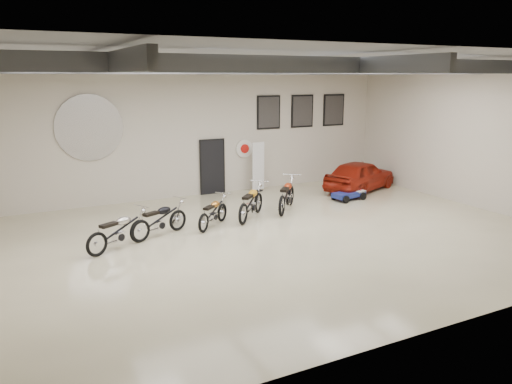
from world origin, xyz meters
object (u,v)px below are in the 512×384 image
motorcycle_yellow (251,202)px  motorcycle_silver (118,230)px  motorcycle_black (160,219)px  motorcycle_gold (213,212)px  banner_stand (258,167)px  go_kart (351,192)px  motorcycle_red (287,194)px  vintage_car (360,175)px

motorcycle_yellow → motorcycle_silver: bearing=148.8°
motorcycle_black → motorcycle_gold: size_ratio=1.09×
banner_stand → motorcycle_black: 6.48m
banner_stand → motorcycle_gold: (-3.46, -3.69, -0.50)m
go_kart → motorcycle_silver: bearing=-177.8°
banner_stand → go_kart: (2.49, -2.83, -0.69)m
motorcycle_black → go_kart: size_ratio=1.24×
motorcycle_yellow → motorcycle_red: 1.57m
motorcycle_black → motorcycle_red: bearing=-14.2°
motorcycle_black → motorcycle_yellow: (3.18, 0.46, 0.04)m
banner_stand → vintage_car: 4.12m
motorcycle_black → motorcycle_red: (4.71, 0.80, 0.05)m
motorcycle_silver → motorcycle_red: size_ratio=0.93×
motorcycle_silver → motorcycle_gold: motorcycle_silver is taller
motorcycle_silver → motorcycle_yellow: motorcycle_yellow is taller
motorcycle_silver → motorcycle_black: 1.42m
motorcycle_yellow → vintage_car: (5.72, 1.63, 0.07)m
banner_stand → vintage_car: banner_stand is taller
banner_stand → go_kart: 3.83m
motorcycle_black → motorcycle_red: 4.78m
go_kart → motorcycle_yellow: bearing=179.2°
motorcycle_gold → vintage_car: bearing=-26.1°
motorcycle_gold → go_kart: 6.01m
banner_stand → motorcycle_red: size_ratio=0.90×
go_kart → vintage_car: bearing=33.0°
motorcycle_black → go_kart: 7.75m
banner_stand → motorcycle_yellow: bearing=-124.9°
motorcycle_black → vintage_car: size_ratio=0.54×
motorcycle_gold → motorcycle_red: 3.05m
motorcycle_gold → vintage_car: 7.43m
motorcycle_silver → motorcycle_black: size_ratio=1.02×
motorcycle_silver → motorcycle_black: bearing=-2.8°
motorcycle_gold → go_kart: size_ratio=1.14×
motorcycle_silver → motorcycle_black: (1.29, 0.59, -0.01)m
motorcycle_gold → motorcycle_silver: bearing=152.9°
go_kart → motorcycle_black: bearing=179.6°
motorcycle_silver → vintage_car: bearing=-12.4°
motorcycle_yellow → banner_stand: bearing=14.9°
motorcycle_black → motorcycle_gold: 1.74m
motorcycle_yellow → go_kart: motorcycle_yellow is taller
motorcycle_silver → go_kart: motorcycle_silver is taller
motorcycle_red → vintage_car: size_ratio=0.59×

